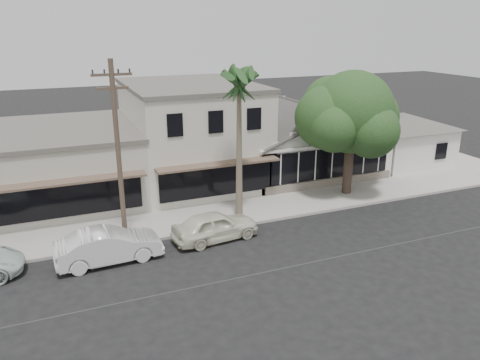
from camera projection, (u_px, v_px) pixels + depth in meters
name	position (u px, v px, depth m)	size (l,w,h in m)	color
ground	(337.00, 257.00, 22.03)	(140.00, 140.00, 0.00)	black
sidewalk_north	(140.00, 227.00, 25.05)	(90.00, 3.50, 0.15)	#9E9991
corner_shop	(302.00, 137.00, 33.94)	(10.40, 8.60, 5.10)	white
side_cottage	(400.00, 145.00, 36.39)	(6.00, 6.00, 3.00)	white
row_building_near	(192.00, 135.00, 31.76)	(8.00, 10.00, 6.50)	beige
row_building_midnear	(52.00, 166.00, 28.88)	(10.00, 10.00, 4.20)	beige
utility_pole	(118.00, 151.00, 21.83)	(1.80, 0.24, 9.00)	brown
car_0	(215.00, 226.00, 23.58)	(1.78, 4.41, 1.50)	silver
car_1	(109.00, 246.00, 21.39)	(1.67, 4.79, 1.58)	white
shade_tree	(349.00, 114.00, 28.60)	(7.09, 6.41, 7.87)	#453429
palm_east	(239.00, 83.00, 23.93)	(3.49, 3.49, 8.80)	#726651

